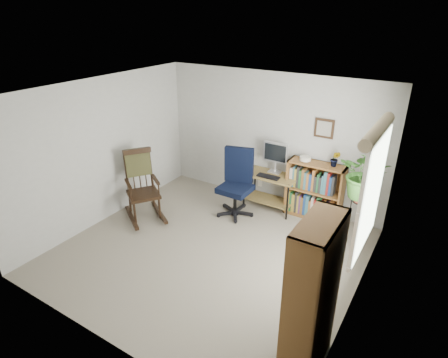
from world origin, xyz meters
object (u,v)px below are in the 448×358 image
Objects in this scene: desk at (270,192)px; low_bookshelf at (314,191)px; tall_bookshelf at (311,300)px; rocking_chair at (143,186)px; office_chair at (235,184)px.

desk is 0.79m from low_bookshelf.
low_bookshelf is at bearing 108.42° from tall_bookshelf.
desk is 2.26m from rocking_chair.
low_bookshelf reaches higher than desk.
rocking_chair reaches higher than low_bookshelf.
low_bookshelf is 3.12m from tall_bookshelf.
tall_bookshelf reaches higher than low_bookshelf.
low_bookshelf is at bearing -22.93° from rocking_chair.
low_bookshelf is (0.77, 0.12, 0.17)m from desk.
tall_bookshelf reaches higher than desk.
rocking_chair is 2.93m from low_bookshelf.
rocking_chair is (-1.71, -1.45, 0.28)m from desk.
office_chair is (-0.42, -0.54, 0.27)m from desk.
tall_bookshelf is (1.74, -2.82, 0.52)m from desk.
rocking_chair is at bearing 158.42° from tall_bookshelf.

